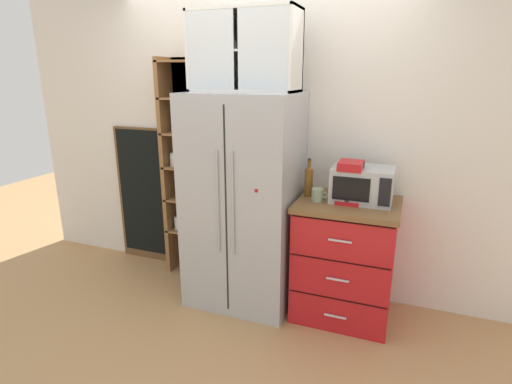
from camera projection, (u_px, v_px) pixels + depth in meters
The scene contains 13 objects.
ground_plane at pixel (245, 295), 3.48m from camera, with size 10.52×10.52×0.00m, color tan.
wall_back_cream at pixel (262, 143), 3.48m from camera, with size 4.84×0.10×2.55m, color silver.
refrigerator at pixel (245, 201), 3.24m from camera, with size 0.85×0.71×1.72m.
pantry_shelf_column at pixel (189, 169), 3.69m from camera, with size 0.46×0.26×1.99m.
counter_cabinet at pixel (345, 259), 3.11m from camera, with size 0.75×0.64×0.93m.
microwave at pixel (362, 184), 2.95m from camera, with size 0.44×0.33×0.26m.
coffee_maker at pixel (350, 181), 2.94m from camera, with size 0.17×0.20×0.31m.
mug_sage at pixel (318, 195), 2.97m from camera, with size 0.12×0.09×0.10m.
mug_charcoal at pixel (348, 198), 2.90m from camera, with size 0.12×0.08×0.09m.
bottle_amber at pixel (309, 180), 3.08m from camera, with size 0.06×0.06×0.30m.
bottle_clear at pixel (350, 187), 2.96m from camera, with size 0.06×0.06×0.26m.
upper_cabinet at pixel (246, 51), 2.96m from camera, with size 0.81×0.32×0.58m.
chalkboard_menu at pixel (145, 195), 4.00m from camera, with size 0.60×0.04×1.36m.
Camera 1 is at (1.20, -2.85, 1.85)m, focal length 28.07 mm.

